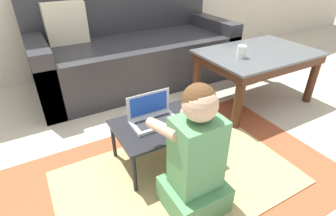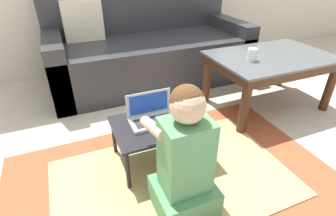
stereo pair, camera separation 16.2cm
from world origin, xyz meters
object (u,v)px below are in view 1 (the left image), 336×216
Objects in this scene: computer_mouse at (190,117)px; person_seated at (195,159)px; couch at (134,51)px; laptop_desk at (162,127)px; coffee_table at (257,60)px; laptop at (153,118)px; cup_on_table at (241,52)px.

computer_mouse is 0.40m from person_seated.
couch reaches higher than laptop_desk.
laptop is at bearing -166.27° from coffee_table.
laptop reaches higher than computer_mouse.
couch is 20.59× the size of cup_on_table.
couch is 1.14m from cup_on_table.
person_seated is 1.14m from cup_on_table.
laptop_desk is 0.94m from cup_on_table.
laptop_desk is 0.41m from person_seated.
couch reaches higher than coffee_table.
laptop is at bearing -164.94° from cup_on_table.
couch reaches higher than cup_on_table.
laptop is 0.23m from computer_mouse.
coffee_table is at bearing 8.59° from cup_on_table.
laptop_desk is 6.04× the size of cup_on_table.
couch is 3.41× the size of laptop_desk.
couch is 6.87× the size of laptop.
laptop is 0.95m from cup_on_table.
person_seated is (-0.20, -0.35, 0.02)m from computer_mouse.
coffee_table is 1.34m from person_seated.
couch is at bearing 76.90° from person_seated.
computer_mouse is 0.79m from cup_on_table.
person_seated is 7.53× the size of cup_on_table.
couch is 19.14× the size of computer_mouse.
couch is 1.34m from computer_mouse.
computer_mouse is at bearing -98.08° from couch.
person_seated reaches higher than computer_mouse.
computer_mouse is 0.14× the size of person_seated.
coffee_table is 3.42× the size of laptop.
coffee_table is 1.15m from laptop_desk.
laptop is (-1.14, -0.28, -0.08)m from coffee_table.
person_seated is at bearing -89.10° from laptop.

